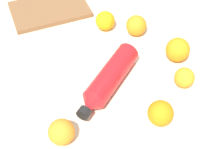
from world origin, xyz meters
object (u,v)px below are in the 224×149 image
orange_1 (161,113)px  orange_5 (61,132)px  orange_0 (184,78)px  cutting_board (50,9)px  water_bottle (108,79)px  orange_3 (136,25)px  orange_2 (178,50)px  orange_4 (105,21)px

orange_1 → orange_5: bearing=4.0°
orange_0 → cutting_board: bearing=-48.4°
water_bottle → orange_0: size_ratio=4.21×
orange_1 → orange_5: (0.27, 0.02, -0.00)m
orange_1 → orange_3: bearing=-91.8°
orange_1 → orange_3: 0.39m
water_bottle → cutting_board: water_bottle is taller
orange_5 → cutting_board: size_ratio=0.25×
orange_2 → cutting_board: 0.52m
orange_3 → cutting_board: size_ratio=0.25×
orange_3 → water_bottle: bearing=60.5°
orange_5 → cutting_board: 0.59m
orange_0 → orange_4: orange_4 is taller
orange_4 → orange_5: size_ratio=0.98×
water_bottle → orange_4: size_ratio=3.79×
orange_1 → orange_5: size_ratio=1.02×
orange_3 → orange_0: bearing=109.7°
orange_3 → orange_4: orange_3 is taller
water_bottle → orange_0: bearing=120.9°
cutting_board → orange_0: bearing=118.5°
orange_2 → cutting_board: (0.41, -0.33, -0.03)m
cutting_board → orange_5: bearing=78.6°
orange_2 → orange_1: bearing=63.4°
water_bottle → orange_3: (-0.13, -0.24, 0.00)m
orange_0 → orange_3: orange_3 is taller
orange_1 → orange_5: 0.27m
water_bottle → cutting_board: 0.45m
orange_5 → orange_2: bearing=-146.7°
orange_2 → orange_4: size_ratio=1.15×
cutting_board → orange_4: bearing=132.3°
orange_1 → orange_4: 0.44m
cutting_board → orange_1: bearing=103.9°
orange_0 → orange_4: size_ratio=0.90×
orange_0 → orange_5: orange_5 is taller
orange_1 → cutting_board: (0.29, -0.57, -0.03)m
orange_1 → orange_3: size_ratio=1.00×
water_bottle → orange_5: size_ratio=3.70×
orange_0 → orange_2: orange_2 is taller
water_bottle → cutting_board: size_ratio=0.92×
orange_1 → orange_5: orange_1 is taller
orange_0 → water_bottle: bearing=-6.2°
water_bottle → cutting_board: (0.17, -0.42, -0.03)m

